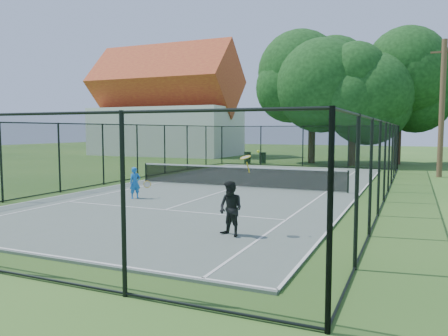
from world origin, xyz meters
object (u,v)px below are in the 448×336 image
at_px(player_black, 231,209).
at_px(trash_bin_left, 247,158).
at_px(tennis_net, 237,176).
at_px(trash_bin_right, 263,158).
at_px(player_blue, 135,183).
at_px(utility_pole, 442,108).

bearing_deg(player_black, trash_bin_left, 109.50).
height_order(tennis_net, player_black, player_black).
relative_size(trash_bin_right, player_blue, 0.74).
bearing_deg(utility_pole, trash_bin_left, 158.74).
xyz_separation_m(trash_bin_right, player_black, (7.01, -23.46, 0.30)).
height_order(trash_bin_left, player_black, player_black).
xyz_separation_m(utility_pole, player_black, (-5.49, -17.80, -3.18)).
bearing_deg(trash_bin_left, utility_pole, -21.26).
bearing_deg(player_blue, trash_bin_right, 93.92).
distance_m(trash_bin_right, utility_pole, 14.16).
distance_m(trash_bin_right, player_blue, 19.44).
distance_m(trash_bin_right, player_black, 24.48).
distance_m(player_blue, player_black, 6.99).
distance_m(trash_bin_left, utility_pole, 15.09).
bearing_deg(trash_bin_right, tennis_net, -76.00).
height_order(trash_bin_right, player_blue, player_blue).
relative_size(tennis_net, trash_bin_right, 11.23).
bearing_deg(tennis_net, player_blue, -116.15).
height_order(trash_bin_left, player_blue, player_blue).
distance_m(trash_bin_left, trash_bin_right, 1.22).
height_order(player_blue, player_black, player_black).
xyz_separation_m(utility_pole, player_blue, (-11.18, -13.74, -3.27)).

